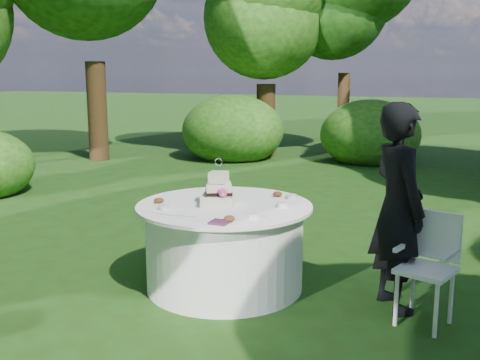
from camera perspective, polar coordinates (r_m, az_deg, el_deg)
name	(u,v)px	position (r m, az deg, el deg)	size (l,w,h in m)	color
ground	(225,286)	(5.21, -1.56, -10.75)	(80.00, 80.00, 0.00)	#1F380F
napkins	(219,222)	(4.36, -2.10, -4.32)	(0.14, 0.14, 0.02)	#4B2038
feather_plume	(171,214)	(4.66, -7.01, -3.41)	(0.48, 0.07, 0.01)	white
guest	(398,208)	(4.70, 15.74, -2.72)	(0.62, 0.41, 1.70)	black
table	(225,246)	(5.08, -1.58, -6.67)	(1.56, 1.56, 0.77)	white
cake	(219,192)	(4.92, -2.17, -1.27)	(0.34, 0.34, 0.42)	white
chair	(430,259)	(4.58, 18.72, -7.58)	(0.48, 0.48, 0.87)	white
votives	(241,202)	(4.97, 0.13, -2.25)	(1.01, 0.96, 0.04)	silver
petal_cups	(223,204)	(4.89, -1.78, -2.41)	(0.99, 1.08, 0.05)	#562D16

